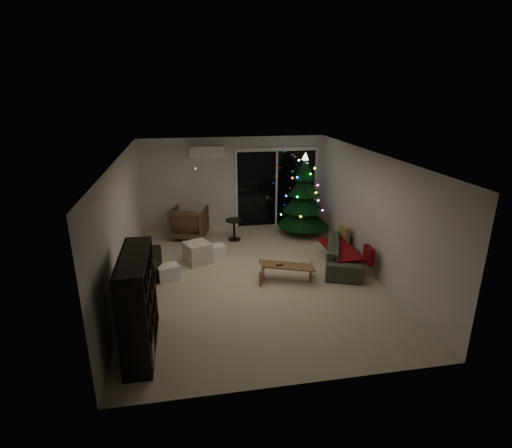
{
  "coord_description": "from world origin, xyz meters",
  "views": [
    {
      "loc": [
        -1.28,
        -7.4,
        3.72
      ],
      "look_at": [
        0.1,
        0.3,
        1.05
      ],
      "focal_mm": 28.0,
      "sensor_mm": 36.0,
      "label": 1
    }
  ],
  "objects_px": {
    "sofa": "(344,254)",
    "christmas_tree": "(304,194)",
    "bookshelf": "(125,305)",
    "media_cabinet": "(140,272)",
    "coffee_table": "(287,273)",
    "armchair": "(189,222)"
  },
  "relations": [
    {
      "from": "bookshelf",
      "to": "media_cabinet",
      "type": "xyz_separation_m",
      "value": [
        0.0,
        1.94,
        -0.4
      ]
    },
    {
      "from": "media_cabinet",
      "to": "coffee_table",
      "type": "relative_size",
      "value": 1.05
    },
    {
      "from": "armchair",
      "to": "sofa",
      "type": "distance_m",
      "value": 4.08
    },
    {
      "from": "armchair",
      "to": "sofa",
      "type": "relative_size",
      "value": 0.47
    },
    {
      "from": "christmas_tree",
      "to": "coffee_table",
      "type": "bearing_deg",
      "value": -113.03
    },
    {
      "from": "armchair",
      "to": "bookshelf",
      "type": "bearing_deg",
      "value": 94.29
    },
    {
      "from": "sofa",
      "to": "coffee_table",
      "type": "height_order",
      "value": "sofa"
    },
    {
      "from": "bookshelf",
      "to": "media_cabinet",
      "type": "distance_m",
      "value": 1.98
    },
    {
      "from": "media_cabinet",
      "to": "coffee_table",
      "type": "bearing_deg",
      "value": 17.24
    },
    {
      "from": "bookshelf",
      "to": "media_cabinet",
      "type": "bearing_deg",
      "value": 104.03
    },
    {
      "from": "media_cabinet",
      "to": "armchair",
      "type": "distance_m",
      "value": 2.9
    },
    {
      "from": "media_cabinet",
      "to": "sofa",
      "type": "xyz_separation_m",
      "value": [
        4.3,
        0.34,
        -0.08
      ]
    },
    {
      "from": "sofa",
      "to": "christmas_tree",
      "type": "height_order",
      "value": "christmas_tree"
    },
    {
      "from": "media_cabinet",
      "to": "christmas_tree",
      "type": "height_order",
      "value": "christmas_tree"
    },
    {
      "from": "armchair",
      "to": "coffee_table",
      "type": "height_order",
      "value": "armchair"
    },
    {
      "from": "bookshelf",
      "to": "coffee_table",
      "type": "xyz_separation_m",
      "value": [
        2.88,
        1.79,
        -0.59
      ]
    },
    {
      "from": "sofa",
      "to": "christmas_tree",
      "type": "bearing_deg",
      "value": 30.4
    },
    {
      "from": "media_cabinet",
      "to": "armchair",
      "type": "height_order",
      "value": "armchair"
    },
    {
      "from": "bookshelf",
      "to": "coffee_table",
      "type": "height_order",
      "value": "bookshelf"
    },
    {
      "from": "armchair",
      "to": "christmas_tree",
      "type": "xyz_separation_m",
      "value": [
        2.99,
        -0.28,
        0.69
      ]
    },
    {
      "from": "media_cabinet",
      "to": "coffee_table",
      "type": "height_order",
      "value": "media_cabinet"
    },
    {
      "from": "bookshelf",
      "to": "christmas_tree",
      "type": "bearing_deg",
      "value": 61.83
    }
  ]
}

